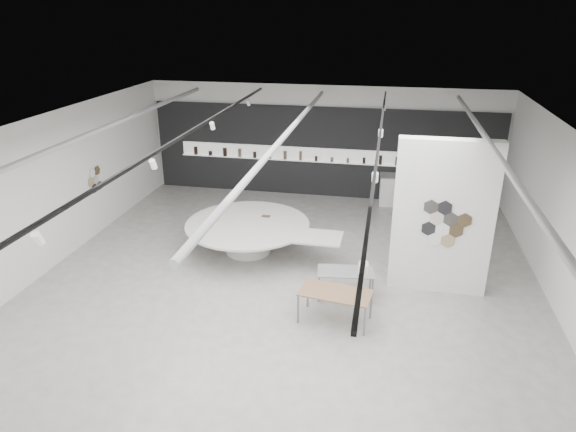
% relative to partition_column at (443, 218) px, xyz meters
% --- Properties ---
extents(room, '(12.02, 14.02, 3.82)m').
position_rel_partition_column_xyz_m(room, '(-3.59, -1.00, 0.27)').
color(room, '#A8A49F').
rests_on(room, ground).
extents(back_wall_display, '(11.80, 0.27, 3.10)m').
position_rel_partition_column_xyz_m(back_wall_display, '(-3.58, 5.94, -0.26)').
color(back_wall_display, black).
rests_on(back_wall_display, ground).
extents(partition_column, '(2.20, 0.38, 3.60)m').
position_rel_partition_column_xyz_m(partition_column, '(0.00, 0.00, 0.00)').
color(partition_column, white).
rests_on(partition_column, ground).
extents(display_island, '(4.25, 3.36, 0.85)m').
position_rel_partition_column_xyz_m(display_island, '(-4.77, 1.05, -1.25)').
color(display_island, white).
rests_on(display_island, ground).
extents(sample_table_wood, '(1.57, 0.95, 0.69)m').
position_rel_partition_column_xyz_m(sample_table_wood, '(-2.17, -1.80, -1.16)').
color(sample_table_wood, '#846144').
rests_on(sample_table_wood, ground).
extents(sample_table_stone, '(1.33, 0.78, 0.65)m').
position_rel_partition_column_xyz_m(sample_table_stone, '(-2.05, -0.75, -1.21)').
color(sample_table_stone, gray).
rests_on(sample_table_stone, ground).
extents(kitchen_counter, '(1.81, 0.79, 1.40)m').
position_rel_partition_column_xyz_m(kitchen_counter, '(-0.59, 5.54, -1.29)').
color(kitchen_counter, white).
rests_on(kitchen_counter, ground).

